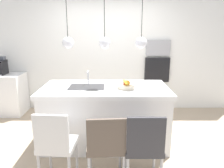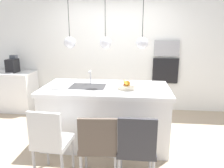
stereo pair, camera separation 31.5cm
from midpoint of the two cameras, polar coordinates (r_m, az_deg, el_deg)
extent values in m
plane|color=tan|center=(3.72, -4.11, -15.13)|extent=(6.60, 6.60, 0.00)
cube|color=white|center=(4.92, -2.97, 8.15)|extent=(6.00, 0.10, 2.60)
cube|color=white|center=(3.52, -4.24, -8.81)|extent=(1.93, 0.93, 0.89)
cube|color=white|center=(3.37, -4.39, -1.35)|extent=(1.99, 0.99, 0.06)
cube|color=#2D2D30|center=(3.39, -9.26, -0.91)|extent=(0.56, 0.40, 0.02)
cylinder|color=silver|center=(3.60, -8.72, 1.85)|extent=(0.02, 0.02, 0.22)
cylinder|color=silver|center=(3.50, -8.98, 3.16)|extent=(0.02, 0.16, 0.02)
cylinder|color=beige|center=(3.27, 1.35, -0.70)|extent=(0.28, 0.28, 0.06)
sphere|color=red|center=(3.26, 1.09, 0.32)|extent=(0.08, 0.08, 0.08)
sphere|color=red|center=(3.26, 1.36, 0.29)|extent=(0.07, 0.07, 0.07)
sphere|color=orange|center=(3.23, 1.52, 0.23)|extent=(0.09, 0.09, 0.09)
ellipsoid|color=yellow|center=(3.21, 1.01, 0.48)|extent=(0.10, 0.19, 0.06)
cube|color=white|center=(5.42, -29.34, -2.33)|extent=(1.10, 0.60, 0.89)
cube|color=black|center=(5.24, -29.05, 3.89)|extent=(0.20, 0.28, 0.30)
cube|color=#4C515B|center=(5.29, -28.86, 6.09)|extent=(0.14, 0.11, 0.08)
cube|color=#9E9EA3|center=(4.91, 10.61, 9.49)|extent=(0.54, 0.08, 0.34)
cube|color=black|center=(4.97, 10.35, 3.74)|extent=(0.56, 0.08, 0.56)
cube|color=silver|center=(2.82, -17.38, -15.26)|extent=(0.45, 0.44, 0.06)
cube|color=silver|center=(2.56, -19.36, -12.38)|extent=(0.40, 0.07, 0.44)
cylinder|color=#B2B2B7|center=(3.03, -12.39, -18.10)|extent=(0.04, 0.04, 0.43)
cylinder|color=#B2B2B7|center=(3.15, -19.01, -17.27)|extent=(0.04, 0.04, 0.43)
cube|color=brown|center=(2.71, -4.99, -15.92)|extent=(0.50, 0.49, 0.06)
cube|color=brown|center=(2.42, -5.17, -13.69)|extent=(0.44, 0.07, 0.40)
cylinder|color=#B2B2B7|center=(3.01, -0.82, -18.02)|extent=(0.04, 0.04, 0.43)
cylinder|color=#B2B2B7|center=(3.02, -8.86, -18.12)|extent=(0.04, 0.04, 0.43)
cube|color=#333338|center=(2.72, 4.96, -16.28)|extent=(0.45, 0.46, 0.06)
cube|color=#333338|center=(2.42, 5.49, -13.72)|extent=(0.43, 0.04, 0.44)
cylinder|color=#B2B2B7|center=(3.03, 8.40, -18.13)|extent=(0.04, 0.04, 0.42)
cylinder|color=#B2B2B7|center=(3.01, 0.66, -18.30)|extent=(0.04, 0.04, 0.42)
sphere|color=silver|center=(3.34, -14.21, 10.62)|extent=(0.17, 0.17, 0.17)
cylinder|color=black|center=(3.34, -14.63, 17.26)|extent=(0.01, 0.01, 0.60)
sphere|color=silver|center=(3.25, -4.63, 10.91)|extent=(0.17, 0.17, 0.17)
cylinder|color=black|center=(3.25, -4.78, 17.75)|extent=(0.01, 0.01, 0.60)
sphere|color=silver|center=(3.25, 5.22, 10.90)|extent=(0.17, 0.17, 0.17)
cylinder|color=black|center=(3.25, 5.38, 17.74)|extent=(0.01, 0.01, 0.60)
camera|label=1|loc=(0.16, -92.70, -0.69)|focal=34.16mm
camera|label=2|loc=(0.16, 87.30, 0.69)|focal=34.16mm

